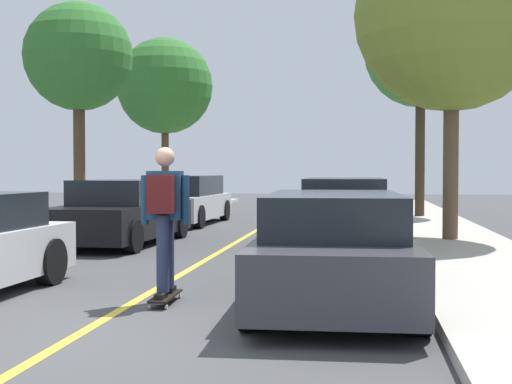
{
  "coord_description": "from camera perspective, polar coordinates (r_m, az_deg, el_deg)",
  "views": [
    {
      "loc": [
        2.66,
        -6.34,
        1.58
      ],
      "look_at": [
        0.12,
        10.54,
        1.04
      ],
      "focal_mm": 48.19,
      "sensor_mm": 36.0,
      "label": 1
    }
  ],
  "objects": [
    {
      "name": "parked_car_right_nearest",
      "position": [
        8.28,
        6.51,
        -4.61
      ],
      "size": [
        1.95,
        4.66,
        1.31
      ],
      "color": "#38383D",
      "rests_on": "ground"
    },
    {
      "name": "street_tree_right_near",
      "position": [
        22.55,
        13.51,
        11.25
      ],
      "size": [
        3.52,
        3.52,
        6.94
      ],
      "color": "#3D2D1E",
      "rests_on": "sidewalk_right"
    },
    {
      "name": "street_tree_left_nearest",
      "position": [
        18.69,
        -14.51,
        10.71
      ],
      "size": [
        2.8,
        2.8,
        5.79
      ],
      "color": "#4C3823",
      "rests_on": "sidewalk_left"
    },
    {
      "name": "parked_car_left_near",
      "position": [
        14.99,
        -11.06,
        -1.7
      ],
      "size": [
        2.05,
        4.49,
        1.38
      ],
      "color": "black",
      "rests_on": "ground"
    },
    {
      "name": "skateboarder",
      "position": [
        8.12,
        -7.6,
        -1.55
      ],
      "size": [
        0.58,
        0.7,
        1.75
      ],
      "color": "black",
      "rests_on": "skateboard"
    },
    {
      "name": "fire_hydrant",
      "position": [
        14.34,
        -18.57,
        -2.65
      ],
      "size": [
        0.2,
        0.2,
        0.7
      ],
      "color": "#B2140F",
      "rests_on": "sidewalk_left"
    },
    {
      "name": "parked_car_right_near",
      "position": [
        13.72,
        7.33,
        -1.85
      ],
      "size": [
        1.86,
        4.37,
        1.42
      ],
      "color": "#BCAD89",
      "rests_on": "ground"
    },
    {
      "name": "street_tree_left_near",
      "position": [
        26.19,
        -7.57,
        8.68
      ],
      "size": [
        3.58,
        3.58,
        6.38
      ],
      "color": "#4C3823",
      "rests_on": "sidewalk_left"
    },
    {
      "name": "street_tree_right_nearest",
      "position": [
        15.25,
        15.96,
        13.97
      ],
      "size": [
        4.04,
        4.04,
        6.71
      ],
      "color": "brown",
      "rests_on": "sidewalk_right"
    },
    {
      "name": "ground",
      "position": [
        7.05,
        -14.12,
        -11.17
      ],
      "size": [
        80.0,
        80.0,
        0.0
      ],
      "primitive_type": "plane",
      "color": "#424244"
    },
    {
      "name": "parked_car_left_far",
      "position": [
        20.34,
        -5.76,
        -0.68
      ],
      "size": [
        1.92,
        4.58,
        1.42
      ],
      "color": "#B7B7BC",
      "rests_on": "ground"
    },
    {
      "name": "center_line",
      "position": [
        10.79,
        -5.85,
        -6.59
      ],
      "size": [
        0.12,
        39.2,
        0.01
      ],
      "primitive_type": "cube",
      "color": "gold",
      "rests_on": "ground"
    },
    {
      "name": "skateboard",
      "position": [
        8.28,
        -7.52,
        -8.58
      ],
      "size": [
        0.25,
        0.85,
        0.1
      ],
      "color": "black",
      "rests_on": "ground"
    }
  ]
}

